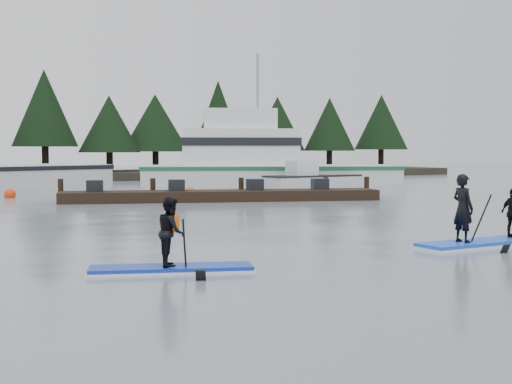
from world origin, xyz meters
name	(u,v)px	position (x,y,z in m)	size (l,w,h in m)	color
ground	(384,261)	(0.00, 0.00, 0.00)	(160.00, 160.00, 0.00)	slate
far_shore	(40,176)	(0.00, 42.00, 0.30)	(70.00, 8.00, 0.60)	#2D281E
treeline	(40,180)	(0.00, 42.00, 0.00)	(60.00, 4.00, 8.00)	black
fishing_boat_medium	(263,175)	(11.58, 28.56, 0.68)	(16.66, 10.01, 9.35)	silver
skiff	(315,181)	(13.23, 24.89, 0.37)	(6.32, 1.89, 0.74)	silver
floating_dock	(222,196)	(3.75, 17.06, 0.23)	(14.05, 1.87, 0.47)	black
buoy_c	(325,188)	(13.52, 24.17, 0.00)	(0.55, 0.55, 0.55)	red
buoy_b	(10,198)	(-4.42, 23.48, 0.00)	(0.55, 0.55, 0.55)	red
buoy_d	(190,196)	(3.71, 20.92, 0.00)	(0.56, 0.56, 0.56)	red
paddleboard_solo	(171,246)	(-4.38, 0.70, 0.50)	(3.13, 1.63, 1.86)	#1130A4
paddleboard_duo	(486,224)	(3.57, 0.83, 0.52)	(3.84, 1.27, 2.19)	blue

